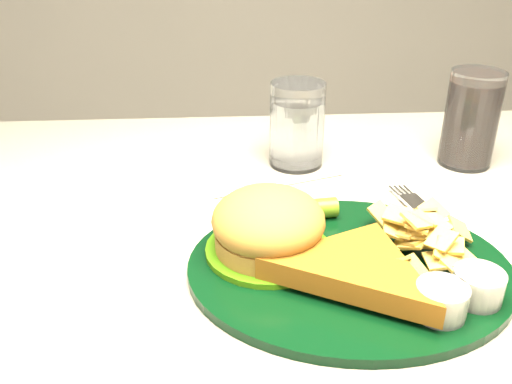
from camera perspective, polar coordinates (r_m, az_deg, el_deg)
dinner_plate at (r=0.58m, az=9.50°, el=-4.90°), size 0.35×0.30×0.07m
water_glass at (r=0.81m, az=4.11°, el=6.73°), size 0.09×0.09×0.12m
cola_glass at (r=0.86m, az=20.71°, el=6.86°), size 0.08×0.08×0.14m
fork_napkin at (r=0.67m, az=17.18°, el=-4.36°), size 0.17×0.21×0.01m
wrapped_straw at (r=0.76m, az=2.40°, el=0.80°), size 0.20×0.12×0.01m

